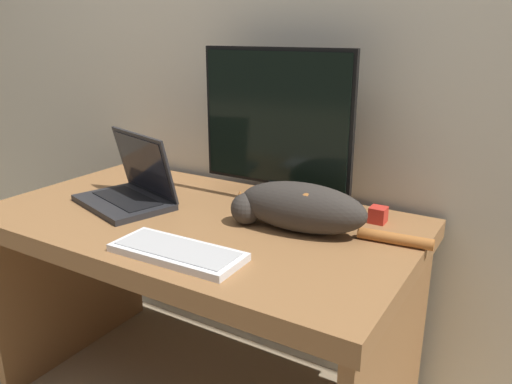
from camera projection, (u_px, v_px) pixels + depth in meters
wall_back at (267, 24)px, 1.76m from camera, size 6.40×0.06×2.60m
desk at (198, 261)px, 1.63m from camera, size 1.36×0.76×0.72m
monitor at (275, 127)px, 1.61m from camera, size 0.53×0.19×0.51m
laptop at (130, 190)px, 1.68m from camera, size 0.38×0.32×0.24m
external_keyboard at (177, 252)px, 1.30m from camera, size 0.36×0.15×0.02m
cat at (299, 207)px, 1.45m from camera, size 0.58×0.18×0.15m
small_toy at (378, 215)px, 1.52m from camera, size 0.05×0.05×0.05m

